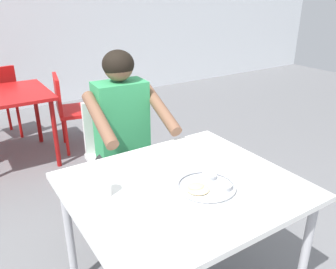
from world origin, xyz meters
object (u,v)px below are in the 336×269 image
drinking_cup (103,184)px  chair_red_right (71,106)px  thali_tray (207,186)px  chair_foreground (116,149)px  diner_foreground (127,129)px  table_foreground (183,196)px  table_background_red (0,103)px

drinking_cup → chair_red_right: (0.52, 2.13, -0.31)m
thali_tray → chair_foreground: size_ratio=0.33×
drinking_cup → diner_foreground: diner_foreground is taller
chair_red_right → drinking_cup: bearing=-103.7°
diner_foreground → chair_foreground: bearing=86.8°
drinking_cup → table_foreground: bearing=-17.8°
chair_foreground → chair_red_right: 1.28m
table_foreground → thali_tray: bearing=-51.4°
thali_tray → table_background_red: thali_tray is taller
chair_foreground → diner_foreground: size_ratio=0.69×
thali_tray → table_foreground: bearing=128.6°
thali_tray → drinking_cup: drinking_cup is taller
chair_foreground → table_background_red: bearing=114.0°
table_foreground → diner_foreground: bearing=84.2°
table_foreground → chair_foreground: size_ratio=1.23×
chair_foreground → thali_tray: bearing=-90.8°
chair_red_right → table_background_red: bearing=178.5°
drinking_cup → table_background_red: 2.15m
table_foreground → table_background_red: (-0.49, 2.26, -0.04)m
thali_tray → chair_foreground: (0.02, 1.06, -0.24)m
thali_tray → chair_red_right: size_ratio=0.35×
table_foreground → table_background_red: bearing=102.2°
drinking_cup → chair_foreground: size_ratio=0.13×
table_foreground → drinking_cup: 0.40m
table_foreground → chair_red_right: 2.26m
thali_tray → drinking_cup: (-0.43, 0.21, 0.05)m
table_background_red → chair_foreground: bearing=-66.0°
diner_foreground → table_foreground: bearing=-95.8°
drinking_cup → table_background_red: drinking_cup is taller
chair_foreground → table_background_red: chair_foreground is taller
thali_tray → diner_foreground: size_ratio=0.23×
drinking_cup → chair_red_right: 2.21m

